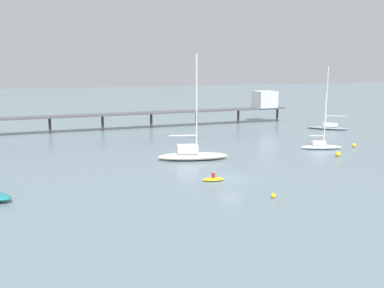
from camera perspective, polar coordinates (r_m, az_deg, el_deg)
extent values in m
plane|color=slate|center=(50.78, 5.08, -4.53)|extent=(400.00, 400.00, 0.00)
cube|color=#4C4C51|center=(89.40, -5.35, 4.08)|extent=(61.33, 6.20, 0.30)
cylinder|color=#38332D|center=(86.58, -18.05, 2.29)|extent=(0.50, 0.50, 3.03)
cylinder|color=#38332D|center=(87.55, -11.58, 2.68)|extent=(0.50, 0.50, 3.03)
cylinder|color=#38332D|center=(89.60, -5.33, 3.03)|extent=(0.50, 0.50, 3.03)
cylinder|color=#38332D|center=(92.66, 0.57, 3.32)|extent=(0.50, 0.50, 3.03)
cylinder|color=#38332D|center=(96.64, 6.05, 3.56)|extent=(0.50, 0.50, 3.03)
cylinder|color=#38332D|center=(101.43, 11.06, 3.75)|extent=(0.50, 0.50, 3.03)
cube|color=silver|center=(99.35, 9.47, 5.78)|extent=(4.57, 4.57, 3.65)
ellipsoid|color=beige|center=(60.20, 0.12, -1.61)|extent=(10.12, 4.68, 1.00)
cube|color=silver|center=(59.90, -0.62, -0.63)|extent=(3.17, 2.51, 1.13)
cylinder|color=silver|center=(59.17, 0.60, 5.23)|extent=(0.24, 0.24, 13.39)
cylinder|color=silver|center=(59.51, -1.22, 1.10)|extent=(3.76, 0.92, 0.19)
ellipsoid|color=white|center=(70.50, 16.53, -0.39)|extent=(6.45, 3.30, 0.65)
cube|color=silver|center=(70.23, 16.17, 0.12)|extent=(2.32, 1.67, 0.63)
cylinder|color=silver|center=(69.93, 16.97, 3.15)|extent=(0.19, 0.19, 8.15)
cylinder|color=silver|center=(69.94, 15.95, 1.05)|extent=(2.27, 0.80, 0.16)
ellipsoid|color=gray|center=(92.22, 17.21, 2.04)|extent=(7.66, 7.00, 0.56)
cube|color=silver|center=(92.08, 17.63, 2.39)|extent=(3.21, 3.08, 0.68)
cylinder|color=silver|center=(91.59, 17.18, 5.93)|extent=(0.22, 0.22, 11.97)
cylinder|color=silver|center=(91.79, 18.26, 3.48)|extent=(3.10, 2.66, 0.17)
ellipsoid|color=yellow|center=(49.74, 2.80, -4.62)|extent=(2.62, 1.45, 0.35)
cylinder|color=maroon|center=(49.63, 2.80, -4.11)|extent=(0.41, 0.41, 0.55)
sphere|color=tan|center=(49.53, 2.81, -3.67)|extent=(0.24, 0.24, 0.24)
sphere|color=yellow|center=(65.74, 18.52, -1.24)|extent=(0.74, 0.74, 0.74)
sphere|color=yellow|center=(44.21, 10.58, -6.63)|extent=(0.51, 0.51, 0.51)
sphere|color=yellow|center=(73.80, 20.39, -0.16)|extent=(0.63, 0.63, 0.63)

